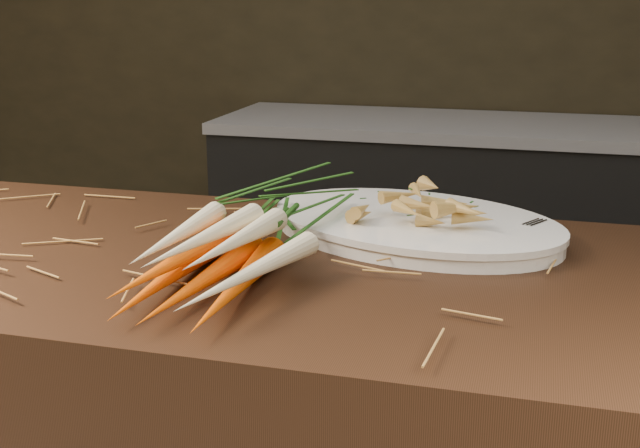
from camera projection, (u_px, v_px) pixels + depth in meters
The scene contains 6 objects.
back_counter at pixel (458, 230), 3.07m from camera, with size 1.82×0.62×0.84m.
straw_bedding at pixel (159, 244), 1.27m from camera, with size 1.40×0.60×0.02m, color #A47338, non-canonical shape.
root_veg_bunch at pixel (254, 226), 1.21m from camera, with size 0.22×0.60×0.11m.
serving_platter at pixel (414, 227), 1.35m from camera, with size 0.51×0.34×0.03m, color white, non-canonical shape.
roasted_veg_heap at pixel (415, 203), 1.34m from camera, with size 0.25×0.18×0.06m, color #C78B40, non-canonical shape.
serving_fork at pixel (512, 239), 1.23m from camera, with size 0.02×0.19×0.00m, color silver.
Camera 1 is at (0.57, -0.80, 1.29)m, focal length 45.00 mm.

